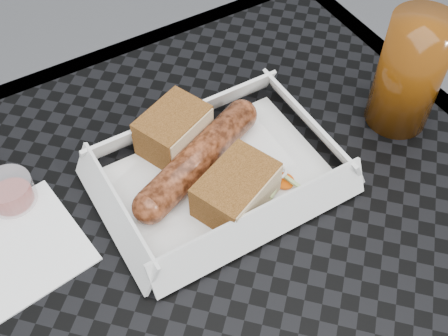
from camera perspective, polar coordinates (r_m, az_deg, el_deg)
name	(u,v)px	position (r m, az deg, el deg)	size (l,w,h in m)	color
food_tray	(219,178)	(0.60, -0.49, -1.02)	(0.22, 0.15, 0.00)	white
bratwurst	(198,158)	(0.59, -2.61, 1.01)	(0.18, 0.10, 0.04)	brown
bread_near	(174,130)	(0.61, -5.15, 3.85)	(0.07, 0.05, 0.05)	brown
bread_far	(236,189)	(0.56, 1.22, -2.19)	(0.08, 0.05, 0.04)	brown
veg_garnish	(278,182)	(0.59, 5.48, -1.45)	(0.03, 0.03, 0.00)	#DE5209
napkin	(17,250)	(0.59, -20.26, -7.81)	(0.12, 0.12, 0.00)	white
condiment_cup_sauce	(10,192)	(0.61, -20.93, -2.30)	(0.05, 0.05, 0.03)	maroon
drink_glass	(410,73)	(0.64, 18.34, 9.10)	(0.07, 0.07, 0.14)	#5A2B07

